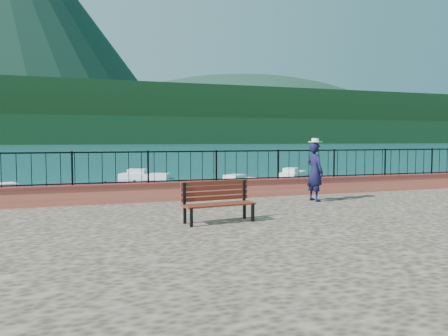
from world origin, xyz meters
TOP-DOWN VIEW (x-y plane):
  - ground at (0.00, 0.00)m, footprint 2000.00×2000.00m
  - parapet at (0.00, 3.70)m, footprint 28.00×0.46m
  - railing at (0.00, 3.70)m, footprint 27.00×0.05m
  - dock at (-2.00, 12.00)m, footprint 2.00×16.00m
  - far_forest at (0.00, 300.00)m, footprint 900.00×60.00m
  - foothills at (0.00, 360.00)m, footprint 900.00×120.00m
  - companion_hill at (220.00, 560.00)m, footprint 448.00×384.00m
  - park_bench at (-1.52, -0.22)m, footprint 1.73×0.73m
  - person at (2.39, 2.13)m, footprint 0.52×0.71m
  - hat at (2.39, 2.13)m, footprint 0.44×0.44m
  - boat_1 at (1.59, 13.17)m, footprint 3.77×3.50m
  - boat_2 at (5.86, 17.74)m, footprint 3.76×3.24m
  - boat_4 at (0.57, 24.95)m, footprint 4.04×2.75m
  - boat_5 at (12.55, 22.74)m, footprint 3.64×3.78m

SIDE VIEW (x-z plane):
  - ground at x=0.00m, z-range 0.00..0.00m
  - companion_hill at x=220.00m, z-range -90.00..90.00m
  - dock at x=-2.00m, z-range 0.00..0.30m
  - boat_1 at x=1.59m, z-range 0.00..0.80m
  - boat_2 at x=5.86m, z-range 0.00..0.80m
  - boat_4 at x=0.57m, z-range 0.00..0.80m
  - boat_5 at x=12.55m, z-range 0.00..0.80m
  - park_bench at x=-1.52m, z-range 1.02..1.95m
  - parapet at x=0.00m, z-range 1.20..1.78m
  - person at x=2.39m, z-range 1.20..3.03m
  - railing at x=0.00m, z-range 1.78..2.73m
  - hat at x=2.39m, z-range 3.03..3.15m
  - far_forest at x=0.00m, z-range 0.00..18.00m
  - foothills at x=0.00m, z-range 0.00..44.00m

